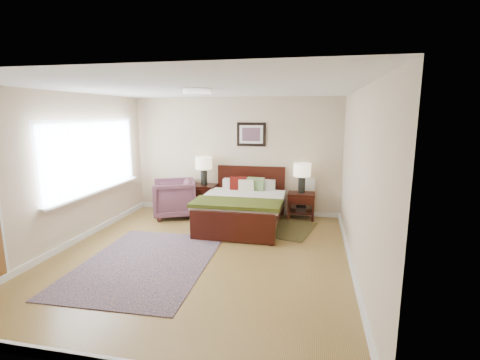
{
  "coord_description": "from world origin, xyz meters",
  "views": [
    {
      "loc": [
        1.63,
        -4.82,
        2.15
      ],
      "look_at": [
        0.45,
        0.81,
        1.05
      ],
      "focal_mm": 26.0,
      "sensor_mm": 36.0,
      "label": 1
    }
  ],
  "objects_px": {
    "bed": "(243,202)",
    "rug_persian": "(146,263)",
    "nightstand_left": "(204,191)",
    "armchair": "(174,198)",
    "nightstand_right": "(301,203)",
    "lamp_right": "(302,172)",
    "lamp_left": "(204,165)"
  },
  "relations": [
    {
      "from": "nightstand_right",
      "to": "lamp_left",
      "type": "distance_m",
      "value": 2.21
    },
    {
      "from": "bed",
      "to": "rug_persian",
      "type": "distance_m",
      "value": 2.31
    },
    {
      "from": "armchair",
      "to": "rug_persian",
      "type": "bearing_deg",
      "value": -9.94
    },
    {
      "from": "lamp_left",
      "to": "rug_persian",
      "type": "height_order",
      "value": "lamp_left"
    },
    {
      "from": "nightstand_left",
      "to": "lamp_right",
      "type": "height_order",
      "value": "lamp_right"
    },
    {
      "from": "lamp_right",
      "to": "rug_persian",
      "type": "height_order",
      "value": "lamp_right"
    },
    {
      "from": "lamp_left",
      "to": "lamp_right",
      "type": "relative_size",
      "value": 1.0
    },
    {
      "from": "lamp_right",
      "to": "rug_persian",
      "type": "relative_size",
      "value": 0.24
    },
    {
      "from": "lamp_left",
      "to": "nightstand_left",
      "type": "bearing_deg",
      "value": -90.0
    },
    {
      "from": "nightstand_right",
      "to": "rug_persian",
      "type": "bearing_deg",
      "value": -128.41
    },
    {
      "from": "lamp_right",
      "to": "armchair",
      "type": "distance_m",
      "value": 2.73
    },
    {
      "from": "nightstand_right",
      "to": "rug_persian",
      "type": "height_order",
      "value": "nightstand_right"
    },
    {
      "from": "bed",
      "to": "lamp_left",
      "type": "xyz_separation_m",
      "value": [
        -1.0,
        0.71,
        0.58
      ]
    },
    {
      "from": "nightstand_left",
      "to": "armchair",
      "type": "xyz_separation_m",
      "value": [
        -0.54,
        -0.38,
        -0.11
      ]
    },
    {
      "from": "lamp_left",
      "to": "lamp_right",
      "type": "xyz_separation_m",
      "value": [
        2.09,
        0.0,
        -0.08
      ]
    },
    {
      "from": "nightstand_left",
      "to": "lamp_left",
      "type": "distance_m",
      "value": 0.56
    },
    {
      "from": "nightstand_right",
      "to": "lamp_right",
      "type": "bearing_deg",
      "value": 90.0
    },
    {
      "from": "nightstand_left",
      "to": "rug_persian",
      "type": "bearing_deg",
      "value": -90.92
    },
    {
      "from": "lamp_right",
      "to": "armchair",
      "type": "xyz_separation_m",
      "value": [
        -2.64,
        -0.4,
        -0.58
      ]
    },
    {
      "from": "bed",
      "to": "rug_persian",
      "type": "height_order",
      "value": "bed"
    },
    {
      "from": "nightstand_right",
      "to": "armchair",
      "type": "bearing_deg",
      "value": -171.73
    },
    {
      "from": "lamp_left",
      "to": "armchair",
      "type": "relative_size",
      "value": 0.7
    },
    {
      "from": "bed",
      "to": "nightstand_left",
      "type": "bearing_deg",
      "value": 145.66
    },
    {
      "from": "nightstand_right",
      "to": "rug_persian",
      "type": "distance_m",
      "value": 3.46
    },
    {
      "from": "nightstand_left",
      "to": "armchair",
      "type": "height_order",
      "value": "armchair"
    },
    {
      "from": "nightstand_left",
      "to": "armchair",
      "type": "distance_m",
      "value": 0.67
    },
    {
      "from": "lamp_left",
      "to": "rug_persian",
      "type": "bearing_deg",
      "value": -90.91
    },
    {
      "from": "bed",
      "to": "lamp_right",
      "type": "xyz_separation_m",
      "value": [
        1.09,
        0.71,
        0.5
      ]
    },
    {
      "from": "armchair",
      "to": "nightstand_right",
      "type": "bearing_deg",
      "value": 76.17
    },
    {
      "from": "lamp_left",
      "to": "nightstand_right",
      "type": "bearing_deg",
      "value": -0.38
    },
    {
      "from": "rug_persian",
      "to": "armchair",
      "type": "bearing_deg",
      "value": 100.59
    },
    {
      "from": "rug_persian",
      "to": "lamp_right",
      "type": "bearing_deg",
      "value": 50.16
    }
  ]
}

